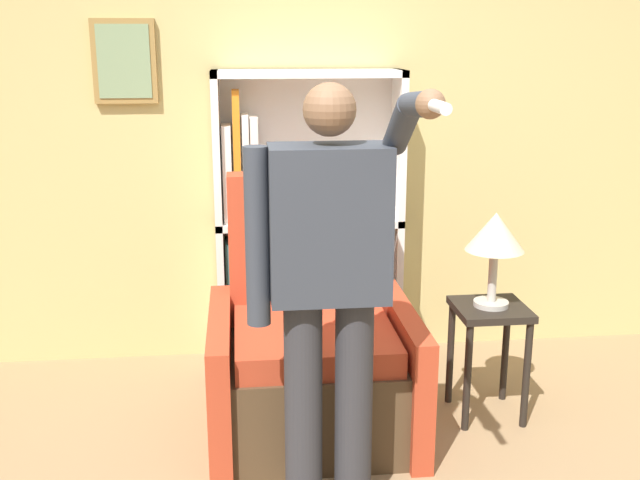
# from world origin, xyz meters

# --- Properties ---
(wall_back) EXTENTS (8.00, 0.11, 2.80)m
(wall_back) POSITION_xyz_m (-0.01, 2.03, 1.40)
(wall_back) COLOR tan
(wall_back) RESTS_ON ground_plane
(bookcase) EXTENTS (1.06, 0.28, 1.70)m
(bookcase) POSITION_xyz_m (-0.29, 1.87, 0.80)
(bookcase) COLOR white
(bookcase) RESTS_ON ground_plane
(armchair) EXTENTS (0.98, 0.91, 1.22)m
(armchair) POSITION_xyz_m (-0.24, 1.06, 0.37)
(armchair) COLOR #4C3823
(armchair) RESTS_ON ground_plane
(person_standing) EXTENTS (0.59, 0.78, 1.72)m
(person_standing) POSITION_xyz_m (-0.24, 0.35, 0.99)
(person_standing) COLOR #2D2D33
(person_standing) RESTS_ON ground_plane
(side_table) EXTENTS (0.35, 0.35, 0.59)m
(side_table) POSITION_xyz_m (0.66, 1.07, 0.45)
(side_table) COLOR black
(side_table) RESTS_ON ground_plane
(table_lamp) EXTENTS (0.29, 0.29, 0.47)m
(table_lamp) POSITION_xyz_m (0.66, 1.07, 0.94)
(table_lamp) COLOR #B7B2A8
(table_lamp) RESTS_ON side_table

